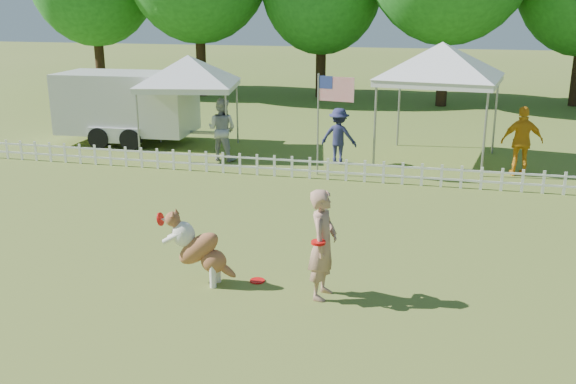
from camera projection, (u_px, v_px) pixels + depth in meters
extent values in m
plane|color=#45601E|center=(239.00, 284.00, 10.97)|extent=(120.00, 120.00, 0.00)
imported|color=#A87A64|center=(323.00, 244.00, 10.27)|extent=(0.51, 0.71, 1.83)
cylinder|color=red|center=(257.00, 281.00, 11.08)|extent=(0.34, 0.34, 0.02)
imported|color=#A7A7AD|center=(222.00, 129.00, 19.35)|extent=(1.02, 0.84, 1.89)
imported|color=#23264C|center=(339.00, 136.00, 18.94)|extent=(1.14, 0.74, 1.66)
imported|color=orange|center=(522.00, 141.00, 17.62)|extent=(1.19, 0.64, 1.93)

